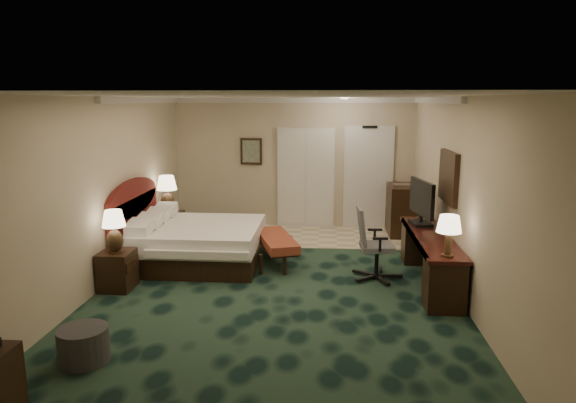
# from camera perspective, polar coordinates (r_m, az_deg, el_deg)

# --- Properties ---
(floor) EXTENTS (5.00, 7.50, 0.00)m
(floor) POSITION_cam_1_polar(r_m,az_deg,el_deg) (7.47, -1.25, -9.58)
(floor) COLOR black
(floor) RESTS_ON ground
(ceiling) EXTENTS (5.00, 7.50, 0.00)m
(ceiling) POSITION_cam_1_polar(r_m,az_deg,el_deg) (6.99, -1.34, 11.63)
(ceiling) COLOR silver
(ceiling) RESTS_ON wall_back
(wall_back) EXTENTS (5.00, 0.00, 2.70)m
(wall_back) POSITION_cam_1_polar(r_m,az_deg,el_deg) (10.80, 0.68, 4.26)
(wall_back) COLOR tan
(wall_back) RESTS_ON ground
(wall_front) EXTENTS (5.00, 0.00, 2.70)m
(wall_front) POSITION_cam_1_polar(r_m,az_deg,el_deg) (3.52, -7.46, -10.42)
(wall_front) COLOR tan
(wall_front) RESTS_ON ground
(wall_left) EXTENTS (0.00, 7.50, 2.70)m
(wall_left) POSITION_cam_1_polar(r_m,az_deg,el_deg) (7.76, -20.00, 0.89)
(wall_left) COLOR tan
(wall_left) RESTS_ON ground
(wall_right) EXTENTS (0.00, 7.50, 2.70)m
(wall_right) POSITION_cam_1_polar(r_m,az_deg,el_deg) (7.29, 18.65, 0.36)
(wall_right) COLOR tan
(wall_right) RESTS_ON ground
(crown_molding) EXTENTS (5.00, 7.50, 0.10)m
(crown_molding) POSITION_cam_1_polar(r_m,az_deg,el_deg) (6.99, -1.34, 11.22)
(crown_molding) COLOR silver
(crown_molding) RESTS_ON wall_back
(tile_patch) EXTENTS (3.20, 1.70, 0.01)m
(tile_patch) POSITION_cam_1_polar(r_m,az_deg,el_deg) (10.20, 5.42, -3.90)
(tile_patch) COLOR tan
(tile_patch) RESTS_ON ground
(headboard) EXTENTS (0.12, 2.00, 1.40)m
(headboard) POSITION_cam_1_polar(r_m,az_deg,el_deg) (8.76, -16.70, -2.14)
(headboard) COLOR #4E1413
(headboard) RESTS_ON ground
(entry_door) EXTENTS (1.02, 0.06, 2.18)m
(entry_door) POSITION_cam_1_polar(r_m,az_deg,el_deg) (10.82, 8.89, 2.54)
(entry_door) COLOR silver
(entry_door) RESTS_ON ground
(closet_doors) EXTENTS (1.20, 0.06, 2.10)m
(closet_doors) POSITION_cam_1_polar(r_m,az_deg,el_deg) (10.79, 1.99, 2.64)
(closet_doors) COLOR beige
(closet_doors) RESTS_ON ground
(wall_art) EXTENTS (0.45, 0.06, 0.55)m
(wall_art) POSITION_cam_1_polar(r_m,az_deg,el_deg) (10.83, -4.11, 5.58)
(wall_art) COLOR #445D52
(wall_art) RESTS_ON wall_back
(wall_mirror) EXTENTS (0.05, 0.95, 0.75)m
(wall_mirror) POSITION_cam_1_polar(r_m,az_deg,el_deg) (7.83, 17.40, 2.62)
(wall_mirror) COLOR white
(wall_mirror) RESTS_ON wall_right
(bed) EXTENTS (2.01, 1.86, 0.64)m
(bed) POSITION_cam_1_polar(r_m,az_deg,el_deg) (8.62, -9.83, -4.65)
(bed) COLOR white
(bed) RESTS_ON ground
(nightstand_near) EXTENTS (0.44, 0.50, 0.55)m
(nightstand_near) POSITION_cam_1_polar(r_m,az_deg,el_deg) (7.74, -18.44, -7.25)
(nightstand_near) COLOR black
(nightstand_near) RESTS_ON ground
(nightstand_far) EXTENTS (0.47, 0.54, 0.59)m
(nightstand_far) POSITION_cam_1_polar(r_m,az_deg,el_deg) (9.89, -13.04, -2.88)
(nightstand_far) COLOR black
(nightstand_far) RESTS_ON ground
(lamp_near) EXTENTS (0.34, 0.34, 0.61)m
(lamp_near) POSITION_cam_1_polar(r_m,az_deg,el_deg) (7.52, -18.73, -3.20)
(lamp_near) COLOR black
(lamp_near) RESTS_ON nightstand_near
(lamp_far) EXTENTS (0.43, 0.43, 0.70)m
(lamp_far) POSITION_cam_1_polar(r_m,az_deg,el_deg) (9.75, -13.28, 0.78)
(lamp_far) COLOR black
(lamp_far) RESTS_ON nightstand_far
(bed_bench) EXTENTS (0.87, 1.43, 0.46)m
(bed_bench) POSITION_cam_1_polar(r_m,az_deg,el_deg) (8.49, -1.30, -5.37)
(bed_bench) COLOR maroon
(bed_bench) RESTS_ON ground
(ottoman) EXTENTS (0.65, 0.65, 0.36)m
(ottoman) POSITION_cam_1_polar(r_m,az_deg,el_deg) (5.84, -21.78, -14.60)
(ottoman) COLOR #2D2C2E
(ottoman) RESTS_ON ground
(desk) EXTENTS (0.54, 2.49, 0.72)m
(desk) POSITION_cam_1_polar(r_m,az_deg,el_deg) (7.84, 15.44, -6.19)
(desk) COLOR black
(desk) RESTS_ON ground
(tv) EXTENTS (0.24, 0.91, 0.71)m
(tv) POSITION_cam_1_polar(r_m,az_deg,el_deg) (8.28, 14.62, -0.14)
(tv) COLOR black
(tv) RESTS_ON desk
(desk_lamp) EXTENTS (0.37, 0.37, 0.54)m
(desk_lamp) POSITION_cam_1_polar(r_m,az_deg,el_deg) (6.70, 17.40, -3.66)
(desk_lamp) COLOR black
(desk_lamp) RESTS_ON desk
(desk_chair) EXTENTS (0.67, 0.64, 1.09)m
(desk_chair) POSITION_cam_1_polar(r_m,az_deg,el_deg) (7.78, 9.88, -4.63)
(desk_chair) COLOR #4B4B4E
(desk_chair) RESTS_ON ground
(minibar) EXTENTS (0.52, 0.94, 1.00)m
(minibar) POSITION_cam_1_polar(r_m,az_deg,el_deg) (10.48, 12.50, -0.94)
(minibar) COLOR black
(minibar) RESTS_ON ground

